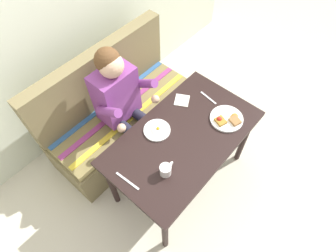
% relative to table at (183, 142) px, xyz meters
% --- Properties ---
extents(ground_plane, '(8.00, 8.00, 0.00)m').
position_rel_table_xyz_m(ground_plane, '(0.00, 0.00, -0.65)').
color(ground_plane, beige).
extents(back_wall, '(4.40, 0.10, 2.60)m').
position_rel_table_xyz_m(back_wall, '(0.00, 1.27, 0.65)').
color(back_wall, silver).
rests_on(back_wall, ground).
extents(table, '(1.20, 0.70, 0.73)m').
position_rel_table_xyz_m(table, '(0.00, 0.00, 0.00)').
color(table, black).
rests_on(table, ground).
extents(couch, '(1.44, 0.56, 1.00)m').
position_rel_table_xyz_m(couch, '(0.00, 0.76, -0.32)').
color(couch, olive).
rests_on(couch, ground).
extents(person, '(0.45, 0.61, 1.21)m').
position_rel_table_xyz_m(person, '(-0.06, 0.59, 0.09)').
color(person, '#7C3883').
rests_on(person, ground).
extents(plate_breakfast, '(0.26, 0.26, 0.05)m').
position_rel_table_xyz_m(plate_breakfast, '(0.34, -0.16, 0.09)').
color(plate_breakfast, white).
rests_on(plate_breakfast, table).
extents(plate_eggs, '(0.20, 0.20, 0.04)m').
position_rel_table_xyz_m(plate_eggs, '(-0.09, 0.18, 0.09)').
color(plate_eggs, white).
rests_on(plate_eggs, table).
extents(coffee_mug, '(0.12, 0.08, 0.09)m').
position_rel_table_xyz_m(coffee_mug, '(-0.31, -0.10, 0.13)').
color(coffee_mug, white).
rests_on(coffee_mug, table).
extents(napkin, '(0.16, 0.16, 0.01)m').
position_rel_table_xyz_m(napkin, '(0.26, 0.23, 0.09)').
color(napkin, silver).
rests_on(napkin, table).
extents(fork, '(0.04, 0.17, 0.00)m').
position_rel_table_xyz_m(fork, '(0.42, 0.08, 0.08)').
color(fork, silver).
rests_on(fork, table).
extents(knife, '(0.03, 0.20, 0.00)m').
position_rel_table_xyz_m(knife, '(-0.52, 0.05, 0.08)').
color(knife, silver).
rests_on(knife, table).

